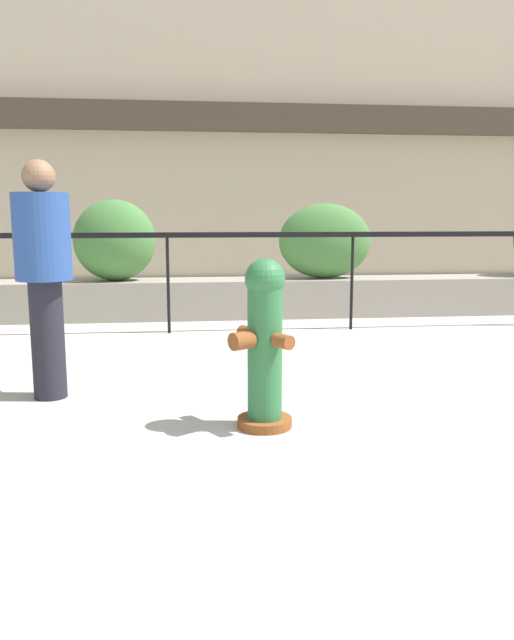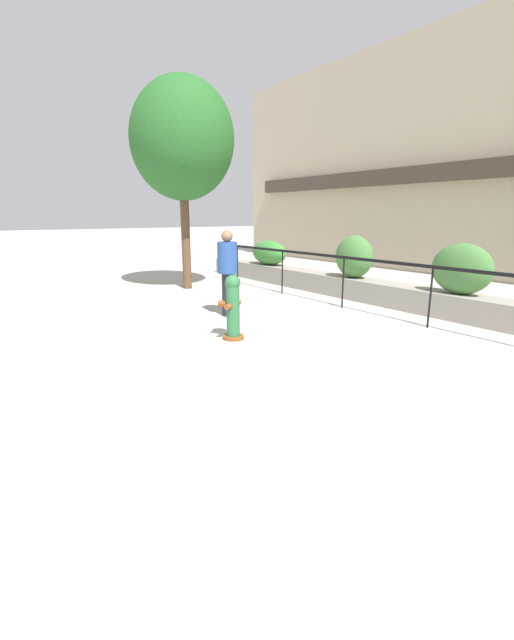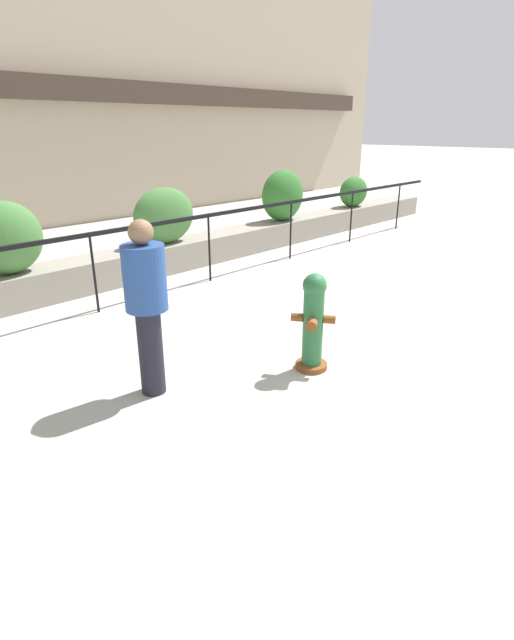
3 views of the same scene
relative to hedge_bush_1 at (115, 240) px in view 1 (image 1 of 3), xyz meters
The scene contains 7 objects.
building_facade 7.26m from the hedge_bush_1, 64.58° to the left, with size 30.00×1.36×8.00m.
planter_wall_low 2.95m from the hedge_bush_1, ahead, with size 18.00×0.70×0.50m, color gray.
fence_railing_segment 3.05m from the hedge_bush_1, 21.14° to the right, with size 15.00×0.05×1.15m.
hedge_bush_1 is the anchor object (origin of this frame).
hedge_bush_2 2.76m from the hedge_bush_1, ahead, with size 1.25×0.57×1.00m, color #427538.
fire_hydrant 4.65m from the hedge_bush_1, 72.59° to the right, with size 0.49×0.49×1.08m.
pedestrian 3.59m from the hedge_bush_1, 91.85° to the right, with size 0.56×0.56×1.73m.
Camera 1 is at (-1.94, -2.23, 1.35)m, focal length 35.00 mm.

